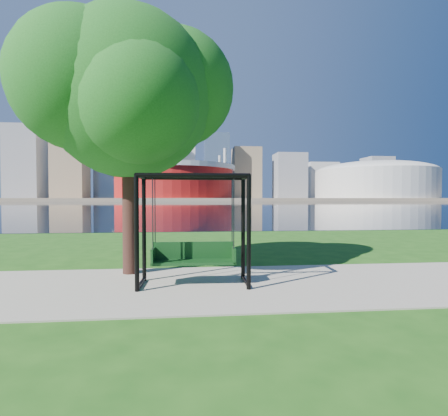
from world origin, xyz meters
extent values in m
plane|color=#1E5114|center=(0.00, 0.00, 0.00)|extent=(900.00, 900.00, 0.00)
cube|color=#9E937F|center=(0.00, -0.50, 0.01)|extent=(120.00, 4.00, 0.03)
cube|color=black|center=(0.00, 102.00, 0.01)|extent=(900.00, 180.00, 0.02)
cube|color=#937F60|center=(0.00, 306.00, 1.00)|extent=(900.00, 228.00, 2.00)
cylinder|color=maroon|center=(-10.00, 235.00, 13.00)|extent=(80.00, 80.00, 22.00)
cylinder|color=silver|center=(-10.00, 235.00, 22.50)|extent=(83.00, 83.00, 3.00)
cylinder|color=silver|center=(22.91, 254.00, 18.00)|extent=(2.00, 2.00, 32.00)
cylinder|color=silver|center=(-42.91, 254.00, 18.00)|extent=(2.00, 2.00, 32.00)
cylinder|color=silver|center=(-42.91, 216.00, 18.00)|extent=(2.00, 2.00, 32.00)
cylinder|color=silver|center=(22.91, 216.00, 18.00)|extent=(2.00, 2.00, 32.00)
cylinder|color=beige|center=(135.00, 235.00, 12.00)|extent=(84.00, 84.00, 20.00)
ellipsoid|color=beige|center=(135.00, 235.00, 21.00)|extent=(84.00, 84.00, 15.12)
cube|color=gray|center=(-140.00, 310.00, 33.00)|extent=(28.00, 28.00, 62.00)
cube|color=#998466|center=(-100.00, 300.00, 46.00)|extent=(26.00, 26.00, 88.00)
cube|color=slate|center=(-70.00, 325.00, 49.50)|extent=(30.00, 24.00, 95.00)
cube|color=gray|center=(-40.00, 305.00, 38.00)|extent=(24.00, 24.00, 72.00)
cube|color=silver|center=(-10.00, 335.00, 42.00)|extent=(32.00, 28.00, 80.00)
cube|color=slate|center=(25.00, 310.00, 31.00)|extent=(22.00, 22.00, 58.00)
cube|color=#998466|center=(55.00, 325.00, 26.00)|extent=(26.00, 26.00, 48.00)
cube|color=gray|center=(95.00, 315.00, 23.00)|extent=(28.00, 24.00, 42.00)
cube|color=silver|center=(135.00, 340.00, 20.00)|extent=(30.00, 26.00, 36.00)
cube|color=gray|center=(185.00, 320.00, 22.00)|extent=(24.00, 24.00, 40.00)
cube|color=#998466|center=(225.00, 335.00, 18.00)|extent=(26.00, 26.00, 32.00)
sphere|color=#998466|center=(-100.00, 300.00, 93.50)|extent=(10.00, 10.00, 10.00)
cylinder|color=black|center=(-1.78, -0.89, 1.22)|extent=(0.10, 0.10, 2.44)
cylinder|color=black|center=(0.55, -0.96, 1.22)|extent=(0.10, 0.10, 2.44)
cylinder|color=black|center=(-1.75, 0.07, 1.22)|extent=(0.10, 0.10, 2.44)
cylinder|color=black|center=(0.58, -0.01, 1.22)|extent=(0.10, 0.10, 2.44)
cylinder|color=black|center=(-0.61, -0.92, 2.44)|extent=(2.33, 0.17, 0.10)
cylinder|color=black|center=(-0.59, 0.03, 2.44)|extent=(2.33, 0.17, 0.10)
cylinder|color=black|center=(-1.77, -0.41, 2.44)|extent=(0.13, 0.96, 0.10)
cylinder|color=black|center=(-1.77, -0.41, 0.08)|extent=(0.11, 0.96, 0.08)
cylinder|color=black|center=(0.57, -0.48, 2.44)|extent=(0.13, 0.96, 0.10)
cylinder|color=black|center=(0.57, -0.48, 0.08)|extent=(0.11, 0.96, 0.08)
cube|color=black|center=(-0.60, -0.45, 0.53)|extent=(1.87, 0.53, 0.06)
cube|color=black|center=(-0.59, -0.24, 0.76)|extent=(1.86, 0.11, 0.40)
cube|color=black|center=(-1.50, -0.42, 0.68)|extent=(0.07, 0.48, 0.36)
cube|color=black|center=(0.30, -0.48, 0.68)|extent=(0.07, 0.48, 0.36)
cylinder|color=#35353A|center=(-1.48, -0.62, 1.62)|extent=(0.03, 0.03, 1.54)
cylinder|color=#35353A|center=(0.27, -0.67, 1.62)|extent=(0.03, 0.03, 1.54)
cylinder|color=#35353A|center=(-1.47, -0.22, 1.62)|extent=(0.03, 0.03, 1.54)
cylinder|color=#35353A|center=(0.28, -0.28, 1.62)|extent=(0.03, 0.03, 1.54)
cylinder|color=black|center=(-2.21, 0.93, 1.94)|extent=(0.39, 0.39, 3.89)
sphere|color=#1B5519|center=(-2.21, 0.93, 4.59)|extent=(4.24, 4.24, 4.24)
sphere|color=#1B5519|center=(-1.06, 1.46, 4.95)|extent=(3.18, 3.18, 3.18)
sphere|color=#1B5519|center=(-3.27, 0.58, 4.77)|extent=(3.36, 3.36, 3.36)
sphere|color=#1B5519|center=(-1.85, -0.04, 4.15)|extent=(2.83, 2.83, 2.83)
sphere|color=#1B5519|center=(-2.74, 1.99, 5.30)|extent=(3.00, 3.00, 3.00)
camera|label=1|loc=(-0.72, -8.22, 1.96)|focal=28.00mm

